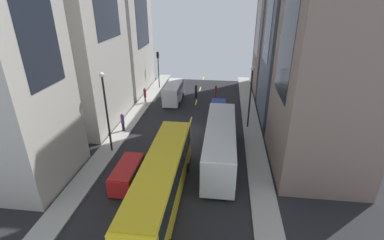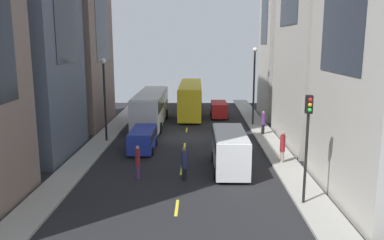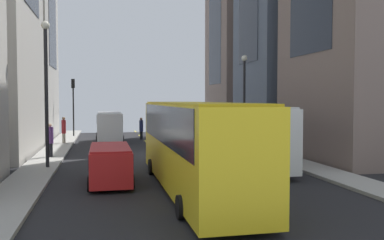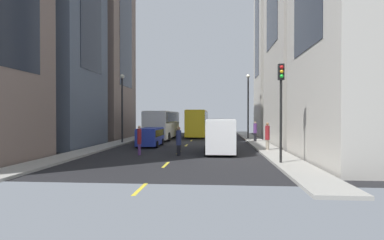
# 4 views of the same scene
# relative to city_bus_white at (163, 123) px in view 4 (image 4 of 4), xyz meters

# --- Properties ---
(ground_plane) EXTENTS (40.08, 40.08, 0.00)m
(ground_plane) POSITION_rel_city_bus_white_xyz_m (3.67, -5.23, -2.01)
(ground_plane) COLOR black
(sidewalk_west) EXTENTS (1.92, 44.00, 0.15)m
(sidewalk_west) POSITION_rel_city_bus_white_xyz_m (-3.41, -5.23, -1.93)
(sidewalk_west) COLOR #9E9B93
(sidewalk_west) RESTS_ON ground
(sidewalk_east) EXTENTS (1.92, 44.00, 0.15)m
(sidewalk_east) POSITION_rel_city_bus_white_xyz_m (10.75, -5.23, -1.93)
(sidewalk_east) COLOR #9E9B93
(sidewalk_east) RESTS_ON ground
(lane_stripe_0) EXTENTS (0.16, 2.00, 0.01)m
(lane_stripe_0) POSITION_rel_city_bus_white_xyz_m (3.67, -26.23, -2.00)
(lane_stripe_0) COLOR yellow
(lane_stripe_0) RESTS_ON ground
(lane_stripe_1) EXTENTS (0.16, 2.00, 0.01)m
(lane_stripe_1) POSITION_rel_city_bus_white_xyz_m (3.67, -20.23, -2.00)
(lane_stripe_1) COLOR yellow
(lane_stripe_1) RESTS_ON ground
(lane_stripe_2) EXTENTS (0.16, 2.00, 0.01)m
(lane_stripe_2) POSITION_rel_city_bus_white_xyz_m (3.67, -14.23, -2.00)
(lane_stripe_2) COLOR yellow
(lane_stripe_2) RESTS_ON ground
(lane_stripe_3) EXTENTS (0.16, 2.00, 0.01)m
(lane_stripe_3) POSITION_rel_city_bus_white_xyz_m (3.67, -8.23, -2.00)
(lane_stripe_3) COLOR yellow
(lane_stripe_3) RESTS_ON ground
(lane_stripe_4) EXTENTS (0.16, 2.00, 0.01)m
(lane_stripe_4) POSITION_rel_city_bus_white_xyz_m (3.67, -2.23, -2.00)
(lane_stripe_4) COLOR yellow
(lane_stripe_4) RESTS_ON ground
(lane_stripe_5) EXTENTS (0.16, 2.00, 0.01)m
(lane_stripe_5) POSITION_rel_city_bus_white_xyz_m (3.67, 3.77, -2.00)
(lane_stripe_5) COLOR yellow
(lane_stripe_5) RESTS_ON ground
(lane_stripe_6) EXTENTS (0.16, 2.00, 0.01)m
(lane_stripe_6) POSITION_rel_city_bus_white_xyz_m (3.67, 9.77, -2.00)
(lane_stripe_6) COLOR yellow
(lane_stripe_6) RESTS_ON ground
(lane_stripe_7) EXTENTS (0.16, 2.00, 0.01)m
(lane_stripe_7) POSITION_rel_city_bus_white_xyz_m (3.67, 15.77, -2.00)
(lane_stripe_7) COLOR yellow
(lane_stripe_7) RESTS_ON ground
(building_west_2) EXTENTS (6.86, 9.20, 28.46)m
(building_west_2) POSITION_rel_city_bus_white_xyz_m (-7.96, -0.07, 12.22)
(building_west_2) COLOR #7A665B
(building_west_2) RESTS_ON ground
(building_east_2) EXTENTS (8.62, 7.20, 35.82)m
(building_east_2) POSITION_rel_city_bus_white_xyz_m (16.18, 4.64, 15.90)
(building_east_2) COLOR #B7B2A8
(building_east_2) RESTS_ON ground
(city_bus_white) EXTENTS (2.80, 11.53, 3.35)m
(city_bus_white) POSITION_rel_city_bus_white_xyz_m (0.00, 0.00, 0.00)
(city_bus_white) COLOR silver
(city_bus_white) RESTS_ON ground
(streetcar_yellow) EXTENTS (2.70, 12.95, 3.59)m
(streetcar_yellow) POSITION_rel_city_bus_white_xyz_m (3.88, 6.32, 0.12)
(streetcar_yellow) COLOR yellow
(streetcar_yellow) RESTS_ON ground
(delivery_van_white) EXTENTS (2.25, 5.86, 2.58)m
(delivery_van_white) POSITION_rel_city_bus_white_xyz_m (6.83, -14.16, -0.49)
(delivery_van_white) COLOR white
(delivery_van_white) RESTS_ON ground
(car_red_0) EXTENTS (1.88, 4.18, 1.68)m
(car_red_0) POSITION_rel_city_bus_white_xyz_m (7.13, 4.39, -1.02)
(car_red_0) COLOR red
(car_red_0) RESTS_ON ground
(car_blue_1) EXTENTS (1.94, 4.50, 1.69)m
(car_blue_1) POSITION_rel_city_bus_white_xyz_m (0.47, -9.47, -1.01)
(car_blue_1) COLOR #2338AD
(car_blue_1) RESTS_ON ground
(pedestrian_crossing_near) EXTENTS (0.35, 0.35, 2.14)m
(pedestrian_crossing_near) POSITION_rel_city_bus_white_xyz_m (10.53, -12.90, -0.72)
(pedestrian_crossing_near) COLOR gray
(pedestrian_crossing_near) RESTS_ON ground
(pedestrian_waiting_curb) EXTENTS (0.38, 0.38, 2.07)m
(pedestrian_waiting_curb) POSITION_rel_city_bus_white_xyz_m (10.62, -4.36, -0.77)
(pedestrian_waiting_curb) COLOR black
(pedestrian_waiting_curb) RESTS_ON ground
(pedestrian_crossing_mid) EXTENTS (0.36, 0.36, 2.04)m
(pedestrian_crossing_mid) POSITION_rel_city_bus_white_xyz_m (3.91, -16.09, -0.93)
(pedestrian_crossing_mid) COLOR black
(pedestrian_crossing_mid) RESTS_ON ground
(pedestrian_walking_far) EXTENTS (0.29, 0.29, 2.10)m
(pedestrian_walking_far) POSITION_rel_city_bus_white_xyz_m (1.07, -15.97, -0.88)
(pedestrian_walking_far) COLOR #593372
(pedestrian_walking_far) RESTS_ON ground
(traffic_light_near_corner) EXTENTS (0.32, 0.44, 5.58)m
(traffic_light_near_corner) POSITION_rel_city_bus_white_xyz_m (10.19, -19.82, 2.04)
(traffic_light_near_corner) COLOR black
(traffic_light_near_corner) RESTS_ON ground
(streetlamp_near) EXTENTS (0.44, 0.44, 7.63)m
(streetlamp_near) POSITION_rel_city_bus_white_xyz_m (10.29, -0.16, 2.77)
(streetlamp_near) COLOR black
(streetlamp_near) RESTS_ON ground
(streetlamp_far) EXTENTS (0.44, 0.44, 6.85)m
(streetlamp_far) POSITION_rel_city_bus_white_xyz_m (-2.94, -6.98, 2.35)
(streetlamp_far) COLOR black
(streetlamp_far) RESTS_ON ground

